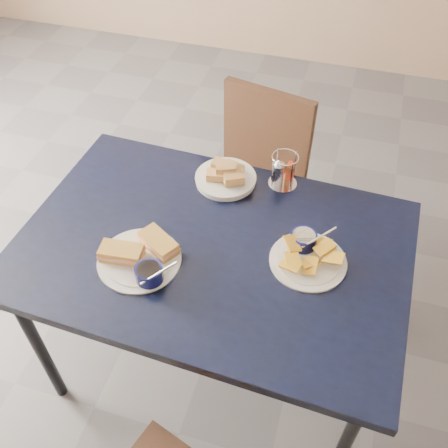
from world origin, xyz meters
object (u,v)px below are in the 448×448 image
(bread_basket, at_px, (226,176))
(plantain_plate, at_px, (307,253))
(condiment_caddy, at_px, (282,172))
(chair_far, at_px, (251,172))
(dining_table, at_px, (213,256))
(sandwich_plate, at_px, (142,257))

(bread_basket, bearing_deg, plantain_plate, -38.18)
(plantain_plate, height_order, bread_basket, plantain_plate)
(condiment_caddy, bearing_deg, chair_far, 121.51)
(chair_far, relative_size, condiment_caddy, 6.60)
(bread_basket, bearing_deg, chair_far, 86.27)
(dining_table, height_order, sandwich_plate, sandwich_plate)
(chair_far, xyz_separation_m, condiment_caddy, (0.19, -0.30, 0.29))
(bread_basket, xyz_separation_m, condiment_caddy, (0.21, 0.05, 0.03))
(dining_table, xyz_separation_m, sandwich_plate, (-0.20, -0.14, 0.08))
(dining_table, height_order, bread_basket, bread_basket)
(chair_far, distance_m, plantain_plate, 0.77)
(dining_table, distance_m, chair_far, 0.70)
(chair_far, bearing_deg, bread_basket, -93.73)
(bread_basket, distance_m, condiment_caddy, 0.22)
(sandwich_plate, bearing_deg, dining_table, 34.45)
(dining_table, bearing_deg, bread_basket, 98.21)
(dining_table, distance_m, condiment_caddy, 0.42)
(sandwich_plate, bearing_deg, chair_far, 77.79)
(sandwich_plate, height_order, bread_basket, sandwich_plate)
(dining_table, xyz_separation_m, chair_far, (-0.02, 0.67, -0.18))
(bread_basket, bearing_deg, sandwich_plate, -108.32)
(plantain_plate, relative_size, condiment_caddy, 1.88)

